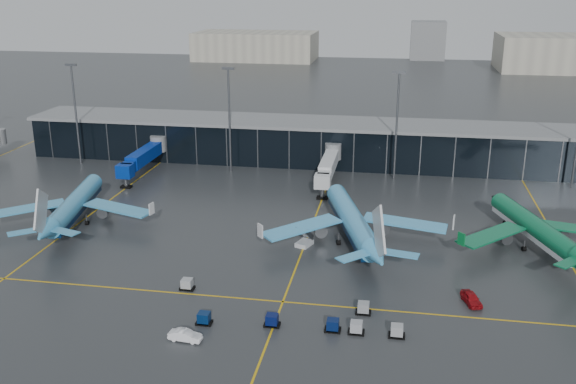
% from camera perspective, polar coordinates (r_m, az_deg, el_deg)
% --- Properties ---
extents(ground, '(600.00, 600.00, 0.00)m').
position_cam_1_polar(ground, '(110.86, -4.17, -5.69)').
color(ground, '#282B2D').
rests_on(ground, ground).
extents(terminal_pier, '(142.00, 17.00, 10.70)m').
position_cam_1_polar(terminal_pier, '(166.85, 0.91, 4.59)').
color(terminal_pier, black).
rests_on(terminal_pier, ground).
extents(jet_bridges, '(94.00, 27.50, 7.20)m').
position_cam_1_polar(jet_bridges, '(158.68, -12.80, 3.08)').
color(jet_bridges, '#595B60').
rests_on(jet_bridges, ground).
extents(flood_masts, '(203.00, 0.50, 25.50)m').
position_cam_1_polar(flood_masts, '(152.70, 2.08, 6.52)').
color(flood_masts, '#595B60').
rests_on(flood_masts, ground).
extents(distant_hangars, '(260.00, 71.00, 22.00)m').
position_cam_1_polar(distant_hangars, '(370.77, 14.00, 12.19)').
color(distant_hangars, '#B2AD99').
rests_on(distant_hangars, ground).
extents(taxi_lines, '(220.00, 120.00, 0.02)m').
position_cam_1_polar(taxi_lines, '(118.65, 1.77, -3.99)').
color(taxi_lines, gold).
rests_on(taxi_lines, ground).
extents(airliner_arkefly, '(39.76, 43.43, 11.64)m').
position_cam_1_polar(airliner_arkefly, '(130.71, -18.53, -0.11)').
color(airliner_arkefly, '#3D96C8').
rests_on(airliner_arkefly, ground).
extents(airliner_klm_near, '(45.89, 49.20, 12.48)m').
position_cam_1_polar(airliner_klm_near, '(115.54, 5.75, -1.39)').
color(airliner_klm_near, '#43A5DE').
rests_on(airliner_klm_near, ground).
extents(airliner_aer_lingus, '(42.75, 45.65, 11.46)m').
position_cam_1_polar(airliner_aer_lingus, '(120.54, 21.18, -2.00)').
color(airliner_aer_lingus, '#0C6740').
rests_on(airliner_aer_lingus, ground).
extents(baggage_carts, '(34.01, 11.08, 1.70)m').
position_cam_1_polar(baggage_carts, '(90.45, 1.03, -10.99)').
color(baggage_carts, black).
rests_on(baggage_carts, ground).
extents(mobile_airstair, '(3.18, 3.77, 3.45)m').
position_cam_1_polar(mobile_airstair, '(114.48, 1.46, -4.43)').
color(mobile_airstair, silver).
rests_on(mobile_airstair, ground).
extents(service_van_red, '(3.30, 5.19, 1.64)m').
position_cam_1_polar(service_van_red, '(98.63, 15.99, -9.08)').
color(service_van_red, maroon).
rests_on(service_van_red, ground).
extents(service_van_white, '(4.58, 1.90, 1.47)m').
position_cam_1_polar(service_van_white, '(87.17, -9.13, -12.48)').
color(service_van_white, white).
rests_on(service_van_white, ground).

